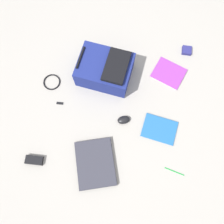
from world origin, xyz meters
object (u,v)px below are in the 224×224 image
object	(u,v)px
book_red	(159,129)
cable_coil	(52,82)
computer_mouse	(124,120)
backpack	(105,70)
laptop	(95,163)
book_manual	(169,73)
usb_stick	(60,103)
power_brick	(34,160)
pen_black	(175,171)
earbud_pouch	(187,50)

from	to	relation	value
book_red	cable_coil	bearing A→B (deg)	69.16
computer_mouse	backpack	bearing A→B (deg)	8.30
laptop	cable_coil	bearing A→B (deg)	33.40
book_manual	computer_mouse	distance (m)	0.52
usb_stick	book_red	bearing A→B (deg)	-101.34
backpack	cable_coil	bearing A→B (deg)	102.30
book_manual	power_brick	bearing A→B (deg)	128.06
book_red	backpack	bearing A→B (deg)	46.05
computer_mouse	power_brick	bearing A→B (deg)	103.02
laptop	power_brick	xyz separation A→B (m)	(-0.01, 0.42, -0.00)
laptop	pen_black	size ratio (longest dim) A/B	2.69
computer_mouse	pen_black	world-z (taller)	computer_mouse
cable_coil	pen_black	xyz separation A→B (m)	(-0.60, -0.93, -0.00)
backpack	power_brick	world-z (taller)	backpack
backpack	earbud_pouch	distance (m)	0.68
book_red	book_manual	bearing A→B (deg)	-8.51
pen_black	book_red	bearing A→B (deg)	20.27
computer_mouse	cable_coil	world-z (taller)	computer_mouse
laptop	computer_mouse	size ratio (longest dim) A/B	4.15
laptop	pen_black	bearing A→B (deg)	-91.72
laptop	power_brick	world-z (taller)	laptop
earbud_pouch	book_red	bearing A→B (deg)	162.26
book_red	usb_stick	bearing A→B (deg)	78.66
computer_mouse	usb_stick	xyz separation A→B (m)	(0.10, 0.48, -0.01)
book_red	power_brick	size ratio (longest dim) A/B	2.31
computer_mouse	usb_stick	bearing A→B (deg)	62.61
laptop	earbud_pouch	xyz separation A→B (m)	(0.93, -0.65, -0.00)
laptop	power_brick	size ratio (longest dim) A/B	3.16
book_manual	cable_coil	world-z (taller)	book_manual
laptop	book_red	xyz separation A→B (m)	(0.27, -0.44, -0.01)
book_manual	cable_coil	xyz separation A→B (m)	(-0.13, 0.89, -0.00)
backpack	laptop	size ratio (longest dim) A/B	1.16
book_manual	earbud_pouch	size ratio (longest dim) A/B	4.10
usb_stick	cable_coil	bearing A→B (deg)	26.76
book_manual	laptop	bearing A→B (deg)	144.88
book_red	power_brick	bearing A→B (deg)	107.95
backpack	computer_mouse	distance (m)	0.40
book_manual	earbud_pouch	bearing A→B (deg)	-34.62
earbud_pouch	usb_stick	bearing A→B (deg)	117.93
book_manual	earbud_pouch	distance (m)	0.25
book_manual	usb_stick	size ratio (longest dim) A/B	5.83
cable_coil	book_red	bearing A→B (deg)	-110.84
power_brick	book_manual	bearing A→B (deg)	-51.94
book_manual	usb_stick	distance (m)	0.86
book_red	earbud_pouch	bearing A→B (deg)	-17.74
pen_black	earbud_pouch	bearing A→B (deg)	-6.20
backpack	power_brick	size ratio (longest dim) A/B	3.68
book_manual	computer_mouse	world-z (taller)	computer_mouse
pen_black	cable_coil	bearing A→B (deg)	57.12
book_manual	computer_mouse	xyz separation A→B (m)	(-0.40, 0.33, 0.01)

